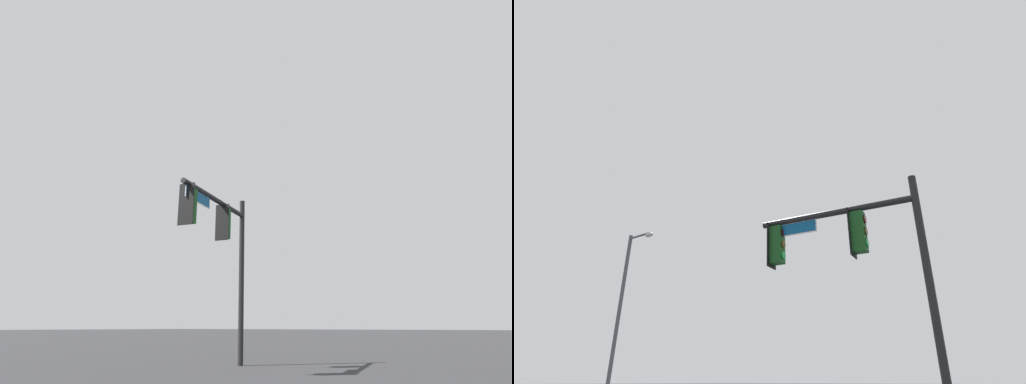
% 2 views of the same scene
% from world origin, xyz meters
% --- Properties ---
extents(signal_pole_near, '(4.38, 1.27, 6.09)m').
position_xyz_m(signal_pole_near, '(-5.22, -5.67, 4.37)').
color(signal_pole_near, black).
rests_on(signal_pole_near, ground_plane).
extents(street_lamp, '(1.83, 0.35, 7.99)m').
position_xyz_m(street_lamp, '(7.69, -6.81, 4.56)').
color(street_lamp, '#4C4C51').
rests_on(street_lamp, ground_plane).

